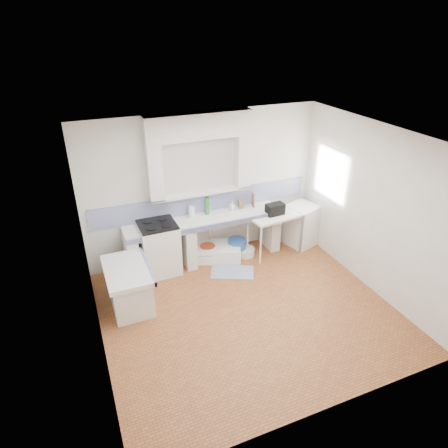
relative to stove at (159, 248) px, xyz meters
name	(u,v)px	position (x,y,z in m)	size (l,w,h in m)	color
floor	(248,311)	(1.00, -1.67, -0.48)	(4.50, 4.50, 0.00)	#9C582E
ceiling	(254,140)	(1.00, -1.67, 2.32)	(4.50, 4.50, 0.00)	white
wall_back	(204,187)	(1.00, 0.33, 0.92)	(4.50, 4.50, 0.00)	white
wall_front	(334,322)	(1.00, -3.67, 0.92)	(4.50, 4.50, 0.00)	white
wall_left	(89,268)	(-1.25, -1.67, 0.92)	(4.50, 4.50, 0.00)	white
wall_right	(373,210)	(3.25, -1.67, 0.92)	(4.50, 4.50, 0.00)	white
alcove_mass	(199,126)	(0.90, 0.20, 2.10)	(1.90, 0.25, 0.45)	white
window_frame	(339,173)	(3.43, -0.47, 1.12)	(0.35, 0.86, 1.06)	#382211
lace_valance	(335,155)	(3.28, -0.47, 1.50)	(0.01, 0.84, 0.24)	white
counter_slab	(205,220)	(0.90, 0.03, 0.38)	(3.00, 0.60, 0.08)	white
counter_lip	(210,227)	(0.90, -0.25, 0.38)	(3.00, 0.04, 0.10)	navy
counter_pier_left	(132,256)	(-0.50, 0.03, -0.07)	(0.20, 0.55, 0.82)	white
counter_pier_mid	(188,245)	(0.55, 0.03, -0.07)	(0.20, 0.55, 0.82)	white
counter_pier_right	(270,228)	(2.30, 0.03, -0.07)	(0.20, 0.55, 0.82)	white
peninsula_top	(127,270)	(-0.70, -0.77, 0.18)	(0.70, 1.10, 0.08)	white
peninsula_base	(130,288)	(-0.70, -0.77, -0.17)	(0.60, 1.00, 0.62)	white
peninsula_lip	(148,266)	(-0.37, -0.77, 0.18)	(0.04, 1.10, 0.10)	navy
backsplash	(204,202)	(1.00, 0.31, 0.62)	(4.27, 0.03, 0.40)	navy
stove	(159,248)	(0.00, 0.00, 0.00)	(0.67, 0.65, 0.95)	white
sink	(214,252)	(1.07, 0.03, -0.35)	(1.03, 0.56, 0.25)	white
side_table	(274,234)	(2.25, -0.23, -0.05)	(1.02, 0.57, 0.05)	white
fridge	(301,225)	(2.95, -0.13, -0.05)	(0.56, 0.56, 0.86)	white
bucket_red	(208,252)	(0.96, 0.06, -0.34)	(0.30, 0.30, 0.28)	#B23F21
bucket_orange	(220,254)	(1.17, -0.08, -0.36)	(0.26, 0.26, 0.24)	orange
bucket_blue	(237,247)	(1.54, -0.03, -0.31)	(0.36, 0.36, 0.33)	#2755B0
basin_white	(245,252)	(1.70, -0.11, -0.41)	(0.37, 0.37, 0.14)	white
water_bottle_a	(203,250)	(0.91, 0.18, -0.34)	(0.07, 0.07, 0.28)	silver
water_bottle_b	(219,246)	(1.25, 0.18, -0.34)	(0.07, 0.07, 0.28)	silver
black_bag	(275,209)	(2.24, -0.23, 0.48)	(0.35, 0.20, 0.22)	black
green_bottle_a	(207,206)	(1.01, 0.18, 0.60)	(0.08, 0.08, 0.35)	#2B772C
green_bottle_b	(207,206)	(1.02, 0.18, 0.59)	(0.07, 0.07, 0.33)	#2B772C
knife_block	(241,204)	(1.71, 0.18, 0.51)	(0.09, 0.07, 0.18)	brown
cutting_board	(253,200)	(1.97, 0.18, 0.56)	(0.02, 0.20, 0.27)	brown
paper_towel	(192,212)	(0.70, 0.18, 0.53)	(0.11, 0.11, 0.22)	white
soap_bottle	(232,206)	(1.50, 0.14, 0.52)	(0.09, 0.09, 0.20)	white
rug	(232,272)	(1.21, -0.58, -0.47)	(0.79, 0.45, 0.01)	#3B5280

